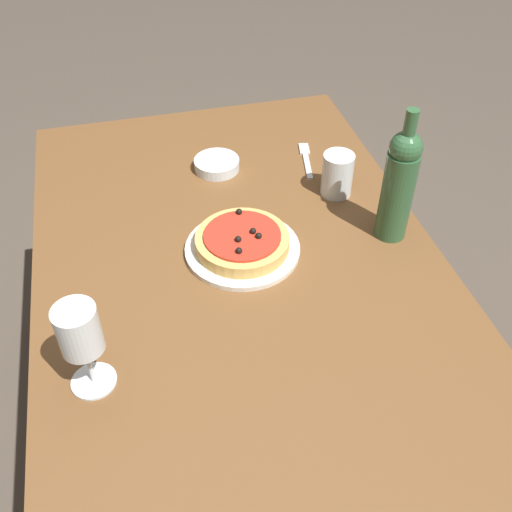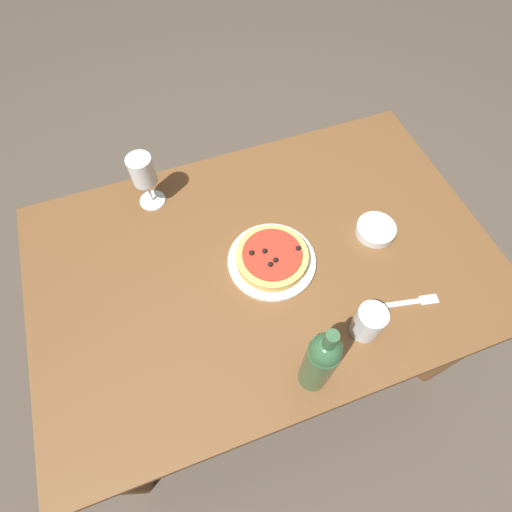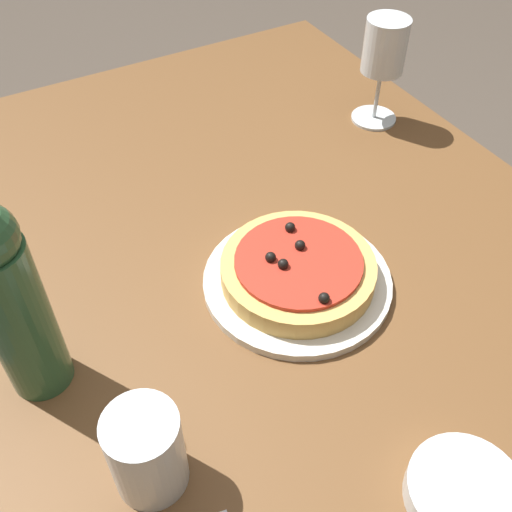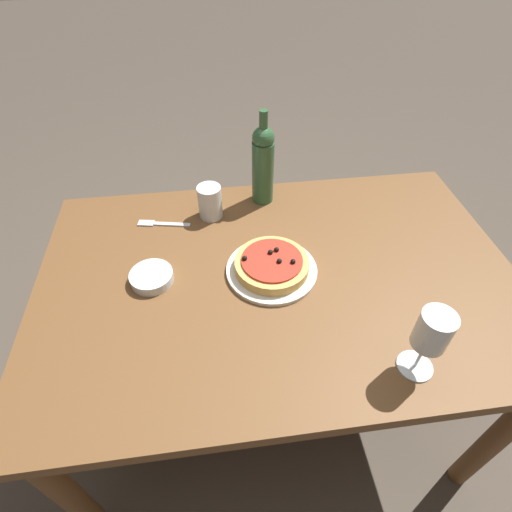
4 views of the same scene
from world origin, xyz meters
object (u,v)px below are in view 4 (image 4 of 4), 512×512
(wine_glass, at_px, (432,333))
(wine_bottle, at_px, (263,163))
(pizza, at_px, (272,264))
(fork, at_px, (161,224))
(dining_table, at_px, (277,295))
(dinner_plate, at_px, (272,270))
(water_cup, at_px, (210,202))
(side_bowl, at_px, (152,277))

(wine_glass, distance_m, wine_bottle, 0.71)
(wine_glass, bearing_deg, pizza, 129.22)
(wine_glass, bearing_deg, fork, 135.27)
(dining_table, relative_size, pizza, 6.47)
(wine_glass, relative_size, fork, 1.12)
(dining_table, distance_m, dinner_plate, 0.10)
(dinner_plate, bearing_deg, wine_glass, -50.77)
(water_cup, bearing_deg, fork, -171.44)
(dinner_plate, bearing_deg, water_cup, 119.47)
(side_bowl, bearing_deg, wine_glass, -29.80)
(water_cup, bearing_deg, dining_table, -58.95)
(dinner_plate, relative_size, pizza, 1.23)
(wine_bottle, bearing_deg, dinner_plate, -93.95)
(water_cup, xyz_separation_m, side_bowl, (-0.17, -0.26, -0.04))
(dining_table, bearing_deg, pizza, 143.84)
(wine_glass, distance_m, water_cup, 0.74)
(dinner_plate, xyz_separation_m, water_cup, (-0.15, 0.27, 0.05))
(pizza, bearing_deg, dining_table, -36.16)
(wine_glass, relative_size, side_bowl, 1.59)
(wine_bottle, relative_size, water_cup, 2.88)
(pizza, height_order, side_bowl, pizza)
(dining_table, relative_size, wine_bottle, 4.26)
(side_bowl, height_order, fork, side_bowl)
(side_bowl, distance_m, fork, 0.24)
(dinner_plate, relative_size, fork, 1.52)
(water_cup, distance_m, side_bowl, 0.31)
(dinner_plate, distance_m, fork, 0.40)
(pizza, relative_size, fork, 1.23)
(dinner_plate, bearing_deg, side_bowl, 178.33)
(pizza, distance_m, wine_bottle, 0.35)
(dinner_plate, xyz_separation_m, wine_glass, (0.27, -0.33, 0.12))
(dinner_plate, height_order, water_cup, water_cup)
(wine_bottle, bearing_deg, dining_table, -90.91)
(wine_bottle, height_order, fork, wine_bottle)
(dining_table, xyz_separation_m, dinner_plate, (-0.02, 0.01, 0.10))
(fork, bearing_deg, side_bowl, 98.22)
(dining_table, bearing_deg, wine_bottle, 89.09)
(water_cup, relative_size, side_bowl, 0.93)
(dining_table, distance_m, pizza, 0.12)
(pizza, bearing_deg, water_cup, 119.48)
(dining_table, bearing_deg, side_bowl, 176.28)
(dining_table, bearing_deg, fork, 141.91)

